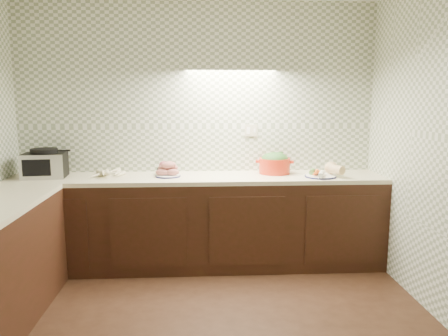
{
  "coord_description": "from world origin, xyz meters",
  "views": [
    {
      "loc": [
        0.02,
        -2.67,
        1.66
      ],
      "look_at": [
        0.24,
        1.25,
        1.02
      ],
      "focal_mm": 35.0,
      "sensor_mm": 36.0,
      "label": 1
    }
  ],
  "objects": [
    {
      "name": "sweet_potato_plate",
      "position": [
        -0.29,
        1.5,
        0.96
      ],
      "size": [
        0.24,
        0.24,
        0.15
      ],
      "rotation": [
        0.0,
        0.0,
        0.04
      ],
      "color": "#121342",
      "rests_on": "counter"
    },
    {
      "name": "toaster_oven",
      "position": [
        -1.46,
        1.53,
        1.03
      ],
      "size": [
        0.42,
        0.34,
        0.28
      ],
      "rotation": [
        0.0,
        0.0,
        0.1
      ],
      "color": "black",
      "rests_on": "counter"
    },
    {
      "name": "onion_bowl",
      "position": [
        -0.32,
        1.62,
        0.95
      ],
      "size": [
        0.17,
        0.17,
        0.13
      ],
      "color": "black",
      "rests_on": "counter"
    },
    {
      "name": "parsnip_pile",
      "position": [
        -0.85,
        1.54,
        0.93
      ],
      "size": [
        0.34,
        0.33,
        0.07
      ],
      "color": "beige",
      "rests_on": "counter"
    },
    {
      "name": "room",
      "position": [
        0.0,
        0.0,
        1.63
      ],
      "size": [
        3.6,
        3.6,
        2.6
      ],
      "color": "black",
      "rests_on": "ground"
    },
    {
      "name": "veg_plate",
      "position": [
        1.24,
        1.43,
        0.95
      ],
      "size": [
        0.38,
        0.38,
        0.14
      ],
      "rotation": [
        0.0,
        0.0,
        0.36
      ],
      "color": "#121342",
      "rests_on": "counter"
    },
    {
      "name": "counter",
      "position": [
        -0.68,
        0.68,
        0.45
      ],
      "size": [
        3.6,
        3.6,
        0.9
      ],
      "color": "black",
      "rests_on": "ground"
    },
    {
      "name": "dutch_oven",
      "position": [
        0.77,
        1.62,
        1.0
      ],
      "size": [
        0.38,
        0.36,
        0.22
      ],
      "rotation": [
        0.0,
        0.0,
        -0.17
      ],
      "color": "red",
      "rests_on": "counter"
    }
  ]
}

